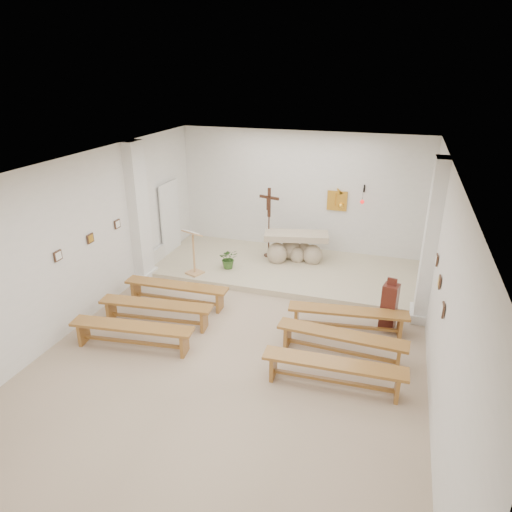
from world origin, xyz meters
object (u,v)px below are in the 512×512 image
(lectern, at_px, (193,252))
(crucifix_stand, at_px, (269,218))
(donation_pedestal, at_px, (389,306))
(altar, at_px, (295,249))
(bench_right_front, at_px, (348,315))
(bench_right_second, at_px, (341,339))
(bench_left_front, at_px, (176,289))
(bench_left_second, at_px, (156,308))
(bench_left_third, at_px, (132,331))
(bench_right_third, at_px, (334,368))

(lectern, relative_size, crucifix_stand, 0.63)
(lectern, bearing_deg, donation_pedestal, 10.02)
(altar, relative_size, bench_right_front, 0.74)
(crucifix_stand, height_order, bench_right_front, crucifix_stand)
(bench_right_front, distance_m, bench_right_second, 0.93)
(lectern, bearing_deg, bench_left_front, -61.35)
(donation_pedestal, height_order, bench_left_second, donation_pedestal)
(bench_left_third, bearing_deg, bench_right_third, -6.77)
(lectern, height_order, crucifix_stand, crucifix_stand)
(bench_left_front, bearing_deg, bench_left_second, -92.11)
(lectern, relative_size, bench_right_second, 0.50)
(bench_right_front, height_order, bench_left_second, same)
(bench_right_third, bearing_deg, bench_right_second, 88.02)
(donation_pedestal, xyz_separation_m, bench_right_second, (-0.79, -1.38, -0.12))
(donation_pedestal, bearing_deg, crucifix_stand, 153.93)
(bench_right_second, height_order, bench_left_third, same)
(altar, xyz_separation_m, bench_left_second, (-2.07, -3.92, -0.10))
(lectern, xyz_separation_m, bench_left_second, (0.19, -2.29, -0.37))
(bench_right_second, distance_m, bench_right_third, 0.93)
(bench_left_front, relative_size, bench_right_third, 1.00)
(donation_pedestal, height_order, bench_left_front, donation_pedestal)
(donation_pedestal, xyz_separation_m, bench_right_front, (-0.79, -0.45, -0.12))
(crucifix_stand, xyz_separation_m, donation_pedestal, (3.37, -2.65, -0.78))
(bench_left_front, height_order, bench_left_second, same)
(altar, distance_m, bench_left_second, 4.44)
(bench_right_front, bearing_deg, donation_pedestal, 22.43)
(donation_pedestal, bearing_deg, altar, 147.62)
(bench_right_second, bearing_deg, donation_pedestal, 63.37)
(altar, distance_m, bench_right_second, 4.32)
(crucifix_stand, bearing_deg, donation_pedestal, -23.39)
(bench_left_third, relative_size, bench_right_third, 1.01)
(crucifix_stand, bearing_deg, lectern, -115.74)
(bench_left_third, bearing_deg, donation_pedestal, 19.56)
(bench_right_second, bearing_deg, bench_left_front, 169.60)
(bench_left_front, xyz_separation_m, bench_right_third, (3.88, -1.86, 0.00))
(bench_left_second, bearing_deg, altar, 55.95)
(crucifix_stand, bearing_deg, bench_left_front, -97.88)
(crucifix_stand, distance_m, bench_right_second, 4.87)
(lectern, relative_size, bench_left_second, 0.50)
(bench_right_third, bearing_deg, bench_right_front, 88.02)
(bench_left_third, distance_m, bench_right_third, 3.88)
(crucifix_stand, distance_m, donation_pedestal, 4.36)
(altar, xyz_separation_m, bench_right_second, (1.81, -3.92, -0.10))
(bench_left_second, xyz_separation_m, bench_left_third, (0.00, -0.93, 0.00))
(donation_pedestal, height_order, bench_right_second, donation_pedestal)
(crucifix_stand, relative_size, bench_left_second, 0.80)
(bench_right_third, bearing_deg, crucifix_stand, 115.58)
(bench_right_front, bearing_deg, bench_left_front, 172.80)
(bench_right_front, relative_size, bench_right_second, 1.00)
(bench_right_front, distance_m, bench_left_third, 4.30)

